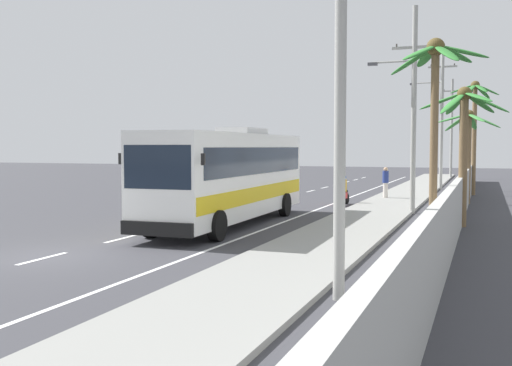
{
  "coord_description": "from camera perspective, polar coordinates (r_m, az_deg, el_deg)",
  "views": [
    {
      "loc": [
        11.52,
        -13.67,
        3.12
      ],
      "look_at": [
        3.08,
        8.28,
        1.7
      ],
      "focal_mm": 41.91,
      "sensor_mm": 36.0,
      "label": 1
    }
  ],
  "objects": [
    {
      "name": "utility_pole_distant",
      "position": [
        62.25,
        18.17,
        5.1
      ],
      "size": [
        1.94,
        0.24,
        9.8
      ],
      "color": "#9E9E99",
      "rests_on": "ground"
    },
    {
      "name": "palm_fourth",
      "position": [
        24.57,
        19.26,
        4.96
      ],
      "size": [
        3.41,
        3.15,
        5.45
      ],
      "color": "brown",
      "rests_on": "ground"
    },
    {
      "name": "motorcycle_beside_bus",
      "position": [
        32.4,
        8.28,
        -0.93
      ],
      "size": [
        0.56,
        1.96,
        1.63
      ],
      "color": "black",
      "rests_on": "ground"
    },
    {
      "name": "ground_plane",
      "position": [
        18.15,
        -18.92,
        -6.63
      ],
      "size": [
        160.0,
        160.0,
        0.0
      ],
      "primitive_type": "plane",
      "color": "#3A3A3F"
    },
    {
      "name": "palm_second",
      "position": [
        34.66,
        19.59,
        4.0
      ],
      "size": [
        3.38,
        3.33,
        5.15
      ],
      "color": "brown",
      "rests_on": "ground"
    },
    {
      "name": "sidewalk_kerb",
      "position": [
        24.33,
        9.7,
        -3.8
      ],
      "size": [
        3.2,
        90.0,
        0.14
      ],
      "primitive_type": "cube",
      "color": "gray",
      "rests_on": "ground"
    },
    {
      "name": "pedestrian_near_kerb",
      "position": [
        35.95,
        12.26,
        0.14
      ],
      "size": [
        0.36,
        0.36,
        1.8
      ],
      "rotation": [
        0.0,
        0.0,
        2.54
      ],
      "color": "beige",
      "rests_on": "sidewalk_kerb"
    },
    {
      "name": "utility_pole_far",
      "position": [
        45.54,
        17.21,
        6.21
      ],
      "size": [
        3.28,
        0.24,
        10.24
      ],
      "color": "#9E9E99",
      "rests_on": "ground"
    },
    {
      "name": "coach_bus_foreground",
      "position": [
        24.0,
        -2.52,
        0.87
      ],
      "size": [
        3.14,
        12.01,
        3.92
      ],
      "color": "white",
      "rests_on": "ground"
    },
    {
      "name": "palm_nearest",
      "position": [
        19.47,
        16.76,
        8.53
      ],
      "size": [
        3.01,
        2.89,
        6.47
      ],
      "color": "brown",
      "rests_on": "ground"
    },
    {
      "name": "lane_markings",
      "position": [
        29.69,
        2.93,
        -2.57
      ],
      "size": [
        3.88,
        71.0,
        0.01
      ],
      "color": "white",
      "rests_on": "ground"
    },
    {
      "name": "utility_pole_nearest",
      "position": [
        12.37,
        8.1,
        14.09
      ],
      "size": [
        2.11,
        0.24,
        10.4
      ],
      "color": "#9E9E99",
      "rests_on": "ground"
    },
    {
      "name": "palm_third",
      "position": [
        41.15,
        20.15,
        6.16
      ],
      "size": [
        3.11,
        2.93,
        7.37
      ],
      "color": "brown",
      "rests_on": "ground"
    },
    {
      "name": "utility_pole_mid",
      "position": [
        28.85,
        14.69,
        7.21
      ],
      "size": [
        3.19,
        0.24,
        9.61
      ],
      "color": "#9E9E99",
      "rests_on": "ground"
    },
    {
      "name": "boundary_wall",
      "position": [
        27.77,
        19.08,
        -1.18
      ],
      "size": [
        0.24,
        60.0,
        1.93
      ],
      "primitive_type": "cube",
      "color": "#B2B2AD",
      "rests_on": "ground"
    }
  ]
}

